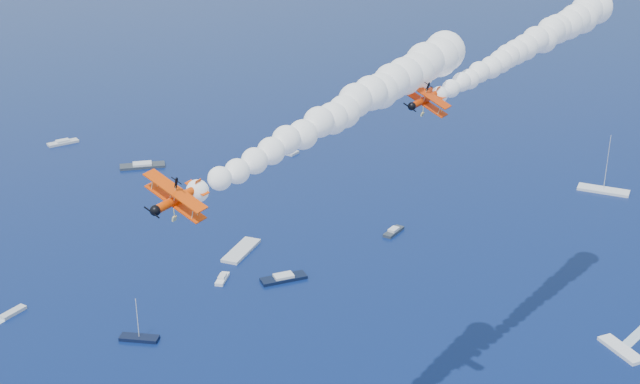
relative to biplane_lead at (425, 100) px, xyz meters
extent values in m
cube|color=silver|center=(-60.74, 61.17, -57.28)|extent=(5.25, 5.11, 0.70)
cube|color=silver|center=(-12.11, 76.30, -57.28)|extent=(10.71, 12.59, 0.70)
cube|color=white|center=(87.01, 86.62, -57.28)|extent=(12.87, 11.58, 0.70)
cube|color=#303740|center=(-30.06, 135.91, -57.28)|extent=(12.73, 4.56, 0.70)
cube|color=white|center=(-18.34, 64.10, -57.28)|extent=(3.93, 5.70, 0.70)
cube|color=white|center=(48.78, 18.57, -57.28)|extent=(4.45, 9.91, 0.70)
cube|color=#303640|center=(24.73, 76.77, -57.28)|extent=(6.50, 6.14, 0.70)
cube|color=black|center=(-37.08, 45.21, -57.28)|extent=(7.71, 5.05, 0.70)
cube|color=silver|center=(10.37, 138.72, -57.28)|extent=(10.83, 11.50, 0.70)
cube|color=silver|center=(-52.11, 161.77, -57.28)|extent=(9.67, 5.84, 0.70)
cube|color=black|center=(-5.62, 61.01, -57.28)|extent=(10.21, 4.39, 0.70)
camera|label=1|loc=(-39.54, -97.94, 31.95)|focal=48.48mm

